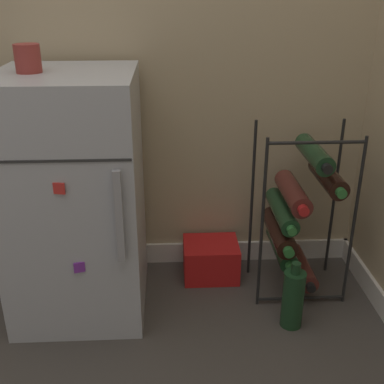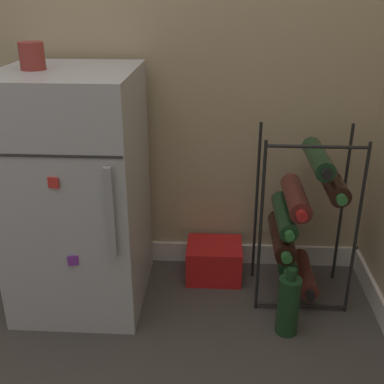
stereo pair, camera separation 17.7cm
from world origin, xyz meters
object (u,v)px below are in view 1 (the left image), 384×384
at_px(fridge_top_cup, 28,58).
at_px(soda_box, 211,259).
at_px(loose_bottle_floor, 293,298).
at_px(mini_fridge, 76,197).
at_px(wine_rack, 296,212).

bearing_deg(fridge_top_cup, soda_box, 14.98).
bearing_deg(loose_bottle_floor, mini_fridge, 166.19).
height_order(mini_fridge, loose_bottle_floor, mini_fridge).
xyz_separation_m(fridge_top_cup, loose_bottle_floor, (0.87, -0.18, -0.82)).
bearing_deg(fridge_top_cup, mini_fridge, 6.11).
xyz_separation_m(mini_fridge, fridge_top_cup, (-0.10, -0.01, 0.49)).
height_order(wine_rack, soda_box, wine_rack).
relative_size(mini_fridge, soda_box, 3.89).
height_order(wine_rack, loose_bottle_floor, wine_rack).
height_order(mini_fridge, soda_box, mini_fridge).
bearing_deg(mini_fridge, wine_rack, 3.36).
bearing_deg(fridge_top_cup, wine_rack, 3.67).
height_order(soda_box, fridge_top_cup, fridge_top_cup).
relative_size(fridge_top_cup, loose_bottle_floor, 0.34).
distance_m(wine_rack, loose_bottle_floor, 0.33).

